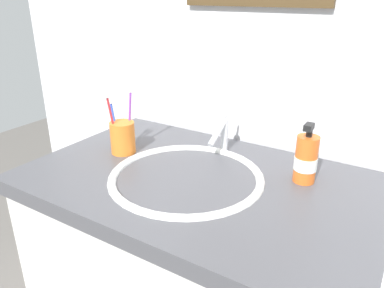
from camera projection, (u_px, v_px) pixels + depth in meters
The scene contains 8 objects.
tiled_wall_back at pixel (256, 31), 1.17m from camera, with size 2.17×0.04×2.40m, color silver.
sink_basin at pixel (186, 192), 1.05m from camera, with size 0.43×0.43×0.13m.
faucet at pixel (222, 134), 1.17m from camera, with size 0.02×0.14×0.12m.
toothbrush_cup at pixel (123, 138), 1.17m from camera, with size 0.08×0.08×0.10m, color orange.
toothbrush_blue at pixel (114, 120), 1.17m from camera, with size 0.04×0.02×0.17m.
toothbrush_purple at pixel (130, 113), 1.17m from camera, with size 0.02×0.03×0.21m.
toothbrush_red at pixel (111, 118), 1.13m from camera, with size 0.02×0.04×0.20m.
soap_dispenser at pixel (306, 159), 0.99m from camera, with size 0.06×0.06×0.17m.
Camera 1 is at (0.47, -0.79, 1.32)m, focal length 34.83 mm.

